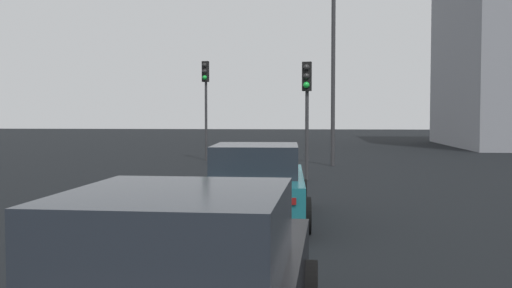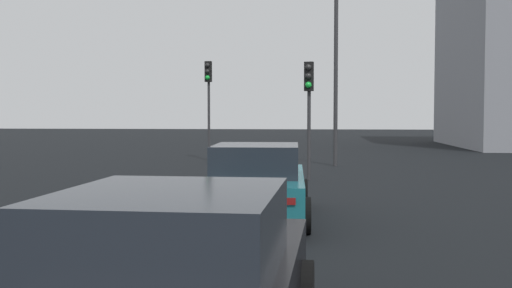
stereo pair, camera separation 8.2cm
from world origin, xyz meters
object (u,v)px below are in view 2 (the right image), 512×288
(traffic_light_near_right, at_px, (309,95))
(street_lamp_kerbside, at_px, (336,42))
(car_teal_lead, at_px, (257,183))
(traffic_light_near_left, at_px, (208,90))

(traffic_light_near_right, xyz_separation_m, street_lamp_kerbside, (5.24, -1.01, 2.22))
(car_teal_lead, height_order, street_lamp_kerbside, street_lamp_kerbside)
(traffic_light_near_right, relative_size, street_lamp_kerbside, 0.44)
(traffic_light_near_left, relative_size, traffic_light_near_right, 1.19)
(traffic_light_near_right, bearing_deg, traffic_light_near_left, -141.74)
(traffic_light_near_left, xyz_separation_m, street_lamp_kerbside, (-2.21, -5.46, 1.74))
(street_lamp_kerbside, bearing_deg, traffic_light_near_left, 67.95)
(car_teal_lead, xyz_separation_m, street_lamp_kerbside, (12.45, -1.94, 4.15))
(traffic_light_near_left, bearing_deg, car_teal_lead, 21.52)
(car_teal_lead, height_order, traffic_light_near_right, traffic_light_near_right)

